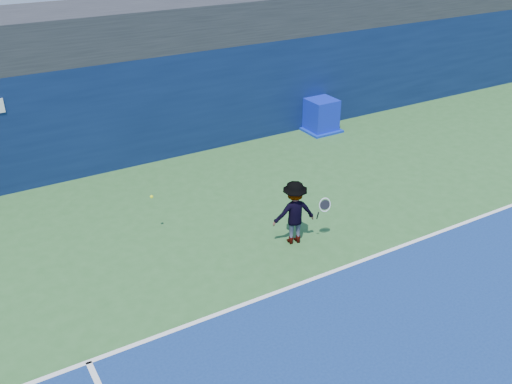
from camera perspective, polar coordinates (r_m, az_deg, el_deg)
ground at (r=10.23m, az=18.18°, el=-16.06°), size 80.00×80.00×0.00m
baseline at (r=11.85m, az=7.57°, el=-7.93°), size 24.00×0.10×0.01m
stadium_band at (r=17.43m, az=-9.53°, el=16.40°), size 36.00×3.00×1.20m
back_wall_assembly at (r=17.05m, az=-7.73°, el=8.97°), size 36.00×1.03×3.00m
equipment_cart at (r=18.79m, az=6.51°, el=7.52°), size 1.12×1.12×1.06m
tennis_player at (r=12.39m, az=3.85°, el=-2.05°), size 1.25×0.74×1.47m
tennis_ball at (r=12.76m, az=-10.40°, el=-0.47°), size 0.07×0.07×0.07m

